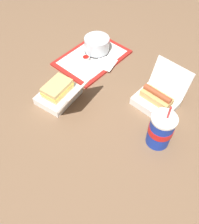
# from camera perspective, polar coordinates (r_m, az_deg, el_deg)

# --- Properties ---
(ground_plane) EXTENTS (3.20, 3.20, 0.00)m
(ground_plane) POSITION_cam_1_polar(r_m,az_deg,el_deg) (1.09, -2.23, -2.29)
(ground_plane) COLOR brown
(food_tray) EXTENTS (0.41, 0.32, 0.01)m
(food_tray) POSITION_cam_1_polar(r_m,az_deg,el_deg) (1.37, -1.66, 12.28)
(food_tray) COLOR red
(food_tray) RESTS_ON ground_plane
(cake_container) EXTENTS (0.14, 0.14, 0.08)m
(cake_container) POSITION_cam_1_polar(r_m,az_deg,el_deg) (1.38, -0.60, 15.08)
(cake_container) COLOR black
(cake_container) RESTS_ON food_tray
(ketchup_cup) EXTENTS (0.04, 0.04, 0.02)m
(ketchup_cup) POSITION_cam_1_polar(r_m,az_deg,el_deg) (1.33, -3.12, 12.10)
(ketchup_cup) COLOR white
(ketchup_cup) RESTS_ON food_tray
(napkin_stack) EXTENTS (0.11, 0.11, 0.00)m
(napkin_stack) POSITION_cam_1_polar(r_m,az_deg,el_deg) (1.32, 1.32, 11.13)
(napkin_stack) COLOR white
(napkin_stack) RESTS_ON food_tray
(plastic_fork) EXTENTS (0.11, 0.05, 0.00)m
(plastic_fork) POSITION_cam_1_polar(r_m,az_deg,el_deg) (1.39, -4.16, 13.27)
(plastic_fork) COLOR white
(plastic_fork) RESTS_ON food_tray
(clamshell_hotdog_left) EXTENTS (0.22, 0.21, 0.17)m
(clamshell_hotdog_left) POSITION_cam_1_polar(r_m,az_deg,el_deg) (1.15, 13.09, 3.13)
(clamshell_hotdog_left) COLOR white
(clamshell_hotdog_left) RESTS_ON ground_plane
(clamshell_sandwich_corner) EXTENTS (0.19, 0.23, 0.17)m
(clamshell_sandwich_corner) POSITION_cam_1_polar(r_m,az_deg,el_deg) (1.15, -9.02, 4.34)
(clamshell_sandwich_corner) COLOR white
(clamshell_sandwich_corner) RESTS_ON ground_plane
(soda_cup_back) EXTENTS (0.10, 0.10, 0.22)m
(soda_cup_back) POSITION_cam_1_polar(r_m,az_deg,el_deg) (0.99, 13.82, -3.99)
(soda_cup_back) COLOR #1938B7
(soda_cup_back) RESTS_ON ground_plane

